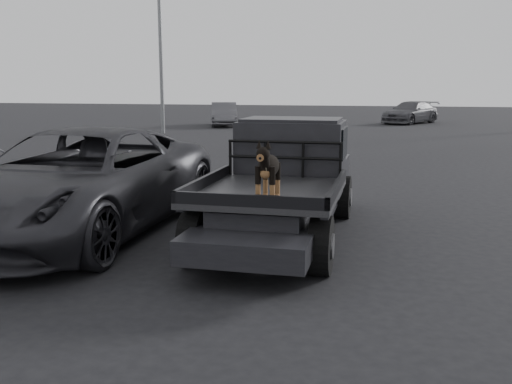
% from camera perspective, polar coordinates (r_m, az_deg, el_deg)
% --- Properties ---
extents(ground, '(120.00, 120.00, 0.00)m').
position_cam_1_polar(ground, '(6.70, 2.00, -9.86)').
color(ground, black).
rests_on(ground, ground).
extents(flatbed_ute, '(2.00, 5.40, 0.92)m').
position_cam_1_polar(flatbed_ute, '(8.91, 2.55, -1.58)').
color(flatbed_ute, black).
rests_on(flatbed_ute, ground).
extents(ute_cab, '(1.72, 1.30, 0.88)m').
position_cam_1_polar(ute_cab, '(9.69, 3.65, 4.79)').
color(ute_cab, black).
rests_on(ute_cab, flatbed_ute).
extents(headache_rack, '(1.80, 0.08, 0.55)m').
position_cam_1_polar(headache_rack, '(8.98, 2.83, 3.27)').
color(headache_rack, black).
rests_on(headache_rack, flatbed_ute).
extents(dog, '(0.32, 0.60, 0.74)m').
position_cam_1_polar(dog, '(7.14, 1.24, 2.13)').
color(dog, black).
rests_on(dog, flatbed_ute).
extents(parked_suv, '(2.77, 6.00, 1.66)m').
position_cam_1_polar(parked_suv, '(9.53, -17.29, 1.03)').
color(parked_suv, '#28282D').
rests_on(parked_suv, ground).
extents(distant_car_a, '(2.59, 4.32, 1.35)m').
position_cam_1_polar(distant_car_a, '(33.36, -3.22, 7.78)').
color(distant_car_a, '#4E4E53').
rests_on(distant_car_a, ground).
extents(distant_car_b, '(3.94, 4.94, 1.34)m').
position_cam_1_polar(distant_car_b, '(36.62, 15.18, 7.69)').
color(distant_car_b, '#46464B').
rests_on(distant_car_b, ground).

